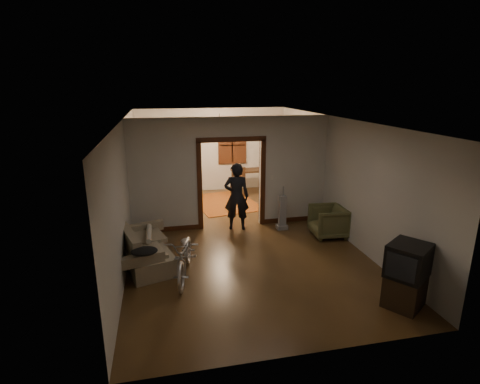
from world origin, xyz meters
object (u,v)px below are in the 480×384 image
object	(u,v)px
armchair	(328,221)
bicycle	(185,255)
sofa	(144,245)
desk	(248,182)
locker	(175,167)
person	(237,197)

from	to	relation	value
armchair	bicycle	bearing A→B (deg)	-65.95
sofa	armchair	bearing A→B (deg)	-9.33
sofa	bicycle	xyz separation A→B (m)	(0.78, -0.73, 0.03)
bicycle	desk	size ratio (longest dim) A/B	1.51
bicycle	locker	bearing A→B (deg)	99.86
sofa	person	distance (m)	2.72
bicycle	armchair	size ratio (longest dim) A/B	2.04
bicycle	locker	size ratio (longest dim) A/B	0.91
armchair	desk	xyz separation A→B (m)	(-1.04, 3.94, 0.04)
bicycle	armchair	distance (m)	3.74
sofa	desk	world-z (taller)	sofa
sofa	desk	xyz separation A→B (m)	(3.26, 4.50, -0.00)
sofa	locker	size ratio (longest dim) A/B	0.97
person	desk	bearing A→B (deg)	-97.31
desk	armchair	bearing A→B (deg)	-61.32
bicycle	person	bearing A→B (deg)	67.65
person	locker	size ratio (longest dim) A/B	0.92
person	desk	xyz separation A→B (m)	(1.02, 3.00, -0.44)
bicycle	sofa	bearing A→B (deg)	147.78
sofa	armchair	distance (m)	4.34
person	locker	world-z (taller)	locker
person	desk	world-z (taller)	person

